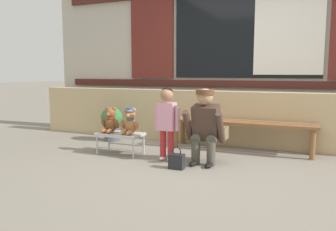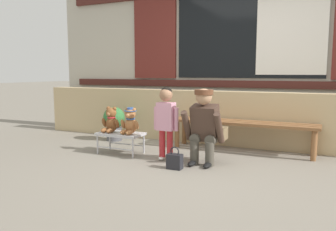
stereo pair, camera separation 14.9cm
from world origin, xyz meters
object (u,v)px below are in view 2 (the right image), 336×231
(wooden_bench_long, at_px, (242,126))
(child_standing, at_px, (166,115))
(handbag_on_ground, at_px, (175,161))
(small_display_bench, at_px, (121,135))
(teddy_bear_plain, at_px, (111,121))
(potted_plant, at_px, (114,121))
(teddy_bear_with_hat, at_px, (130,121))
(adult_crouching, at_px, (205,126))

(wooden_bench_long, xyz_separation_m, child_standing, (-0.77, -0.94, 0.22))
(child_standing, height_order, handbag_on_ground, child_standing)
(small_display_bench, xyz_separation_m, teddy_bear_plain, (-0.16, 0.00, 0.20))
(teddy_bear_plain, distance_m, potted_plant, 0.90)
(teddy_bear_plain, xyz_separation_m, child_standing, (0.90, -0.06, 0.13))
(teddy_bear_with_hat, distance_m, handbag_on_ground, 1.00)
(teddy_bear_with_hat, bearing_deg, handbag_on_ground, -23.97)
(handbag_on_ground, bearing_deg, potted_plant, 145.36)
(small_display_bench, distance_m, teddy_bear_with_hat, 0.26)
(teddy_bear_plain, relative_size, handbag_on_ground, 1.34)
(small_display_bench, height_order, handbag_on_ground, small_display_bench)
(adult_crouching, bearing_deg, potted_plant, 158.30)
(wooden_bench_long, distance_m, handbag_on_ground, 1.38)
(child_standing, height_order, adult_crouching, child_standing)
(handbag_on_ground, relative_size, potted_plant, 0.48)
(wooden_bench_long, relative_size, adult_crouching, 2.21)
(teddy_bear_with_hat, bearing_deg, potted_plant, 136.26)
(teddy_bear_with_hat, relative_size, adult_crouching, 0.38)
(wooden_bench_long, bearing_deg, adult_crouching, -106.50)
(child_standing, xyz_separation_m, handbag_on_ground, (0.27, -0.32, -0.50))
(teddy_bear_plain, xyz_separation_m, adult_crouching, (1.41, 0.00, 0.02))
(handbag_on_ground, height_order, potted_plant, potted_plant)
(child_standing, bearing_deg, teddy_bear_with_hat, 174.37)
(wooden_bench_long, bearing_deg, teddy_bear_with_hat, -147.02)
(small_display_bench, distance_m, handbag_on_ground, 1.09)
(adult_crouching, height_order, handbag_on_ground, adult_crouching)
(small_display_bench, bearing_deg, adult_crouching, 0.28)
(small_display_bench, bearing_deg, child_standing, -4.26)
(potted_plant, bearing_deg, child_standing, -30.66)
(wooden_bench_long, height_order, small_display_bench, wooden_bench_long)
(teddy_bear_plain, xyz_separation_m, handbag_on_ground, (1.17, -0.38, -0.37))
(wooden_bench_long, xyz_separation_m, potted_plant, (-2.14, -0.13, -0.05))
(wooden_bench_long, xyz_separation_m, adult_crouching, (-0.26, -0.87, 0.11))
(small_display_bench, relative_size, teddy_bear_plain, 1.76)
(wooden_bench_long, relative_size, small_display_bench, 3.28)
(teddy_bear_with_hat, xyz_separation_m, handbag_on_ground, (0.85, -0.38, -0.38))
(potted_plant, bearing_deg, small_display_bench, -50.30)
(child_standing, bearing_deg, teddy_bear_plain, 176.41)
(small_display_bench, distance_m, potted_plant, 0.98)
(teddy_bear_plain, relative_size, teddy_bear_with_hat, 1.00)
(small_display_bench, relative_size, potted_plant, 1.12)
(teddy_bear_plain, bearing_deg, small_display_bench, -0.51)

